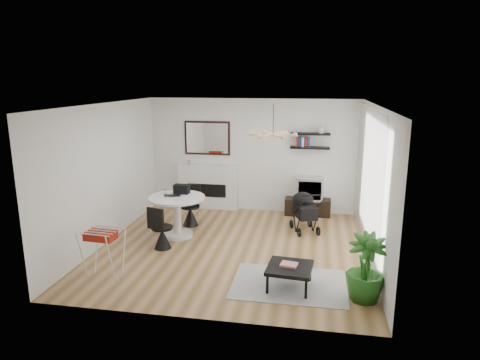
% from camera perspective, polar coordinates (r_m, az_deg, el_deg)
% --- Properties ---
extents(floor, '(5.00, 5.00, 0.00)m').
position_cam_1_polar(floor, '(8.24, -0.96, -9.06)').
color(floor, brown).
rests_on(floor, ground).
extents(ceiling, '(5.00, 5.00, 0.00)m').
position_cam_1_polar(ceiling, '(7.63, -1.04, 10.02)').
color(ceiling, white).
rests_on(ceiling, wall_back).
extents(wall_back, '(5.00, 0.00, 5.00)m').
position_cam_1_polar(wall_back, '(10.24, 1.66, 3.27)').
color(wall_back, white).
rests_on(wall_back, floor).
extents(wall_left, '(0.00, 5.00, 5.00)m').
position_cam_1_polar(wall_left, '(8.65, -17.48, 0.76)').
color(wall_left, white).
rests_on(wall_left, floor).
extents(wall_right, '(0.00, 5.00, 5.00)m').
position_cam_1_polar(wall_right, '(7.76, 17.44, -0.63)').
color(wall_right, white).
rests_on(wall_right, floor).
extents(sheer_curtain, '(0.04, 3.60, 2.60)m').
position_cam_1_polar(sheer_curtain, '(7.94, 16.55, -0.25)').
color(sheer_curtain, white).
rests_on(sheer_curtain, wall_right).
extents(fireplace, '(1.50, 0.17, 2.16)m').
position_cam_1_polar(fireplace, '(10.52, -4.36, -0.20)').
color(fireplace, white).
rests_on(fireplace, floor).
extents(shelf_lower, '(0.90, 0.25, 0.04)m').
position_cam_1_polar(shelf_lower, '(9.97, 9.29, 4.28)').
color(shelf_lower, black).
rests_on(shelf_lower, wall_back).
extents(shelf_upper, '(0.90, 0.25, 0.04)m').
position_cam_1_polar(shelf_upper, '(9.93, 9.36, 6.10)').
color(shelf_upper, black).
rests_on(shelf_upper, wall_back).
extents(pendant_lamp, '(0.90, 0.90, 0.10)m').
position_cam_1_polar(pendant_lamp, '(7.88, 4.43, 6.07)').
color(pendant_lamp, tan).
rests_on(pendant_lamp, ceiling).
extents(tv_console, '(1.06, 0.37, 0.40)m').
position_cam_1_polar(tv_console, '(10.22, 8.99, -3.56)').
color(tv_console, black).
rests_on(tv_console, floor).
extents(crt_tv, '(0.60, 0.53, 0.53)m').
position_cam_1_polar(crt_tv, '(10.09, 9.30, -1.07)').
color(crt_tv, silver).
rests_on(crt_tv, tv_console).
extents(dining_table, '(1.14, 1.14, 0.83)m').
position_cam_1_polar(dining_table, '(8.76, -8.38, -4.02)').
color(dining_table, white).
rests_on(dining_table, floor).
extents(laptop, '(0.37, 0.28, 0.03)m').
position_cam_1_polar(laptop, '(8.68, -9.04, -2.16)').
color(laptop, black).
rests_on(laptop, dining_table).
extents(black_bag, '(0.32, 0.20, 0.19)m').
position_cam_1_polar(black_bag, '(8.90, -7.79, -1.20)').
color(black_bag, black).
rests_on(black_bag, dining_table).
extents(newspaper, '(0.38, 0.34, 0.01)m').
position_cam_1_polar(newspaper, '(8.51, -7.20, -2.48)').
color(newspaper, white).
rests_on(newspaper, dining_table).
extents(drinking_glass, '(0.06, 0.06, 0.10)m').
position_cam_1_polar(drinking_glass, '(8.90, -9.99, -1.57)').
color(drinking_glass, white).
rests_on(drinking_glass, dining_table).
extents(chair_far, '(0.42, 0.42, 0.88)m').
position_cam_1_polar(chair_far, '(9.46, -6.61, -4.36)').
color(chair_far, black).
rests_on(chair_far, floor).
extents(chair_near, '(0.43, 0.45, 0.84)m').
position_cam_1_polar(chair_near, '(8.26, -10.39, -7.25)').
color(chair_near, black).
rests_on(chair_near, floor).
extents(drying_rack, '(0.58, 0.55, 0.81)m').
position_cam_1_polar(drying_rack, '(7.30, -17.74, -9.14)').
color(drying_rack, white).
rests_on(drying_rack, floor).
extents(stroller, '(0.68, 0.83, 0.91)m').
position_cam_1_polar(stroller, '(9.11, 8.56, -4.37)').
color(stroller, black).
rests_on(stroller, floor).
extents(rug, '(1.77, 1.28, 0.01)m').
position_cam_1_polar(rug, '(6.94, 6.56, -13.61)').
color(rug, '#ABABAB').
rests_on(rug, floor).
extents(coffee_table, '(0.73, 0.73, 0.34)m').
position_cam_1_polar(coffee_table, '(6.71, 6.65, -11.64)').
color(coffee_table, black).
rests_on(coffee_table, rug).
extents(magazines, '(0.28, 0.24, 0.04)m').
position_cam_1_polar(magazines, '(6.70, 6.55, -11.15)').
color(magazines, '#C53143').
rests_on(magazines, coffee_table).
extents(potted_plant, '(0.59, 0.59, 1.00)m').
position_cam_1_polar(potted_plant, '(6.51, 16.42, -11.18)').
color(potted_plant, '#235F1B').
rests_on(potted_plant, floor).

